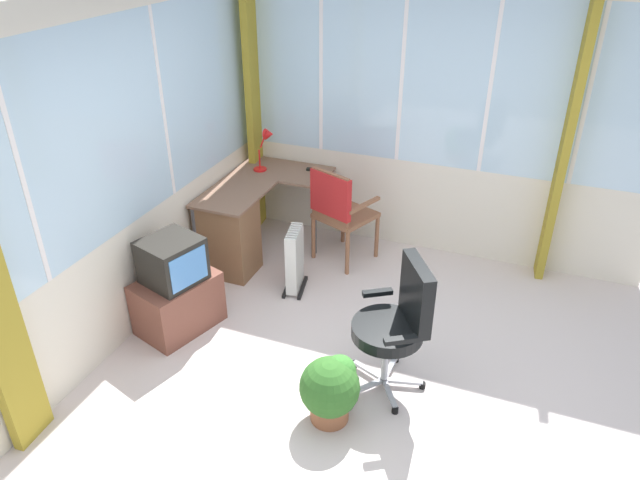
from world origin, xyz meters
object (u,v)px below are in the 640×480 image
object	(u,v)px
space_heater	(295,258)
desk_lamp	(267,142)
desk	(233,230)
office_chair	(399,318)
wooden_armchair	(337,206)
tv_remote	(314,170)
tv_on_stand	(176,289)
potted_plant	(331,387)

from	to	relation	value
space_heater	desk_lamp	bearing A→B (deg)	37.71
desk	office_chair	size ratio (longest dim) A/B	1.30
desk	office_chair	xyz separation A→B (m)	(-1.00, -1.84, 0.18)
wooden_armchair	desk_lamp	bearing A→B (deg)	70.74
office_chair	space_heater	bearing A→B (deg)	52.58
office_chair	space_heater	size ratio (longest dim) A/B	1.68
tv_remote	office_chair	xyz separation A→B (m)	(-1.84, -1.36, -0.17)
desk_lamp	office_chair	distance (m)	2.55
office_chair	tv_on_stand	xyz separation A→B (m)	(0.02, 1.82, -0.23)
office_chair	space_heater	world-z (taller)	office_chair
tv_remote	tv_on_stand	distance (m)	1.92
office_chair	potted_plant	distance (m)	0.66
wooden_armchair	space_heater	world-z (taller)	wooden_armchair
desk_lamp	tv_on_stand	distance (m)	1.84
desk	desk_lamp	xyz separation A→B (m)	(0.74, -0.02, 0.61)
wooden_armchair	office_chair	size ratio (longest dim) A/B	0.96
space_heater	tv_remote	bearing A→B (deg)	11.72
tv_remote	wooden_armchair	world-z (taller)	wooden_armchair
desk	office_chair	world-z (taller)	office_chair
wooden_armchair	potted_plant	xyz separation A→B (m)	(-1.91, -0.66, -0.35)
tv_on_stand	wooden_armchair	bearing A→B (deg)	-30.93
tv_remote	wooden_armchair	xyz separation A→B (m)	(-0.40, -0.39, -0.14)
desk_lamp	space_heater	world-z (taller)	desk_lamp
wooden_armchair	office_chair	world-z (taller)	office_chair
desk_lamp	potted_plant	bearing A→B (deg)	-145.79
tv_on_stand	space_heater	world-z (taller)	tv_on_stand
desk	office_chair	bearing A→B (deg)	-118.48
desk	tv_on_stand	distance (m)	0.98
desk_lamp	office_chair	size ratio (longest dim) A/B	0.41
tv_remote	wooden_armchair	size ratio (longest dim) A/B	0.15
tv_on_stand	desk_lamp	bearing A→B (deg)	-0.21
potted_plant	wooden_armchair	bearing A→B (deg)	18.91
tv_remote	space_heater	bearing A→B (deg)	-178.38
tv_remote	wooden_armchair	distance (m)	0.58
desk	potted_plant	xyz separation A→B (m)	(-1.47, -1.52, -0.14)
desk	tv_remote	world-z (taller)	tv_remote
tv_remote	desk_lamp	bearing A→B (deg)	93.28
desk	wooden_armchair	xyz separation A→B (m)	(0.44, -0.87, 0.21)
space_heater	potted_plant	size ratio (longest dim) A/B	1.25
tv_remote	tv_on_stand	bearing A→B (deg)	155.75
space_heater	potted_plant	bearing A→B (deg)	-148.10
desk	potted_plant	distance (m)	2.12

